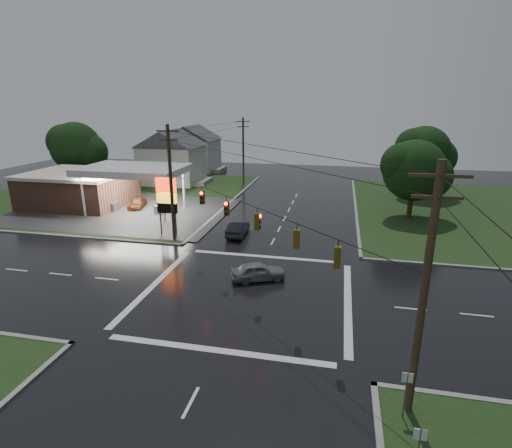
% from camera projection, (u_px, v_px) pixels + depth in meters
% --- Properties ---
extents(ground, '(120.00, 120.00, 0.00)m').
position_uv_depth(ground, '(247.00, 293.00, 28.25)').
color(ground, black).
rests_on(ground, ground).
extents(grass_nw, '(36.00, 36.00, 0.08)m').
position_uv_depth(grass_nw, '(113.00, 194.00, 57.70)').
color(grass_nw, '#1C3116').
rests_on(grass_nw, ground).
extents(grass_ne, '(36.00, 36.00, 0.08)m').
position_uv_depth(grass_ne, '(510.00, 215.00, 47.37)').
color(grass_ne, '#1C3116').
rests_on(grass_ne, ground).
extents(gas_station, '(26.20, 18.00, 5.60)m').
position_uv_depth(gas_station, '(87.00, 186.00, 51.00)').
color(gas_station, '#2D2D2D').
rests_on(gas_station, ground).
extents(pylon_sign, '(2.00, 0.35, 6.00)m').
position_uv_depth(pylon_sign, '(167.00, 197.00, 38.96)').
color(pylon_sign, '#59595E').
rests_on(pylon_sign, ground).
extents(utility_pole_nw, '(2.20, 0.32, 11.00)m').
position_uv_depth(utility_pole_nw, '(171.00, 182.00, 37.32)').
color(utility_pole_nw, '#382619').
rests_on(utility_pole_nw, ground).
extents(utility_pole_se, '(2.20, 0.32, 11.00)m').
position_uv_depth(utility_pole_se, '(424.00, 293.00, 15.79)').
color(utility_pole_se, '#382619').
rests_on(utility_pole_se, ground).
extents(utility_pole_n, '(2.20, 0.32, 10.50)m').
position_uv_depth(utility_pole_n, '(243.00, 150.00, 64.03)').
color(utility_pole_n, '#382619').
rests_on(utility_pole_n, ground).
extents(traffic_signals, '(26.87, 26.87, 1.47)m').
position_uv_depth(traffic_signals, '(246.00, 204.00, 26.31)').
color(traffic_signals, black).
rests_on(traffic_signals, ground).
extents(house_near, '(11.05, 8.48, 8.60)m').
position_uv_depth(house_near, '(172.00, 156.00, 64.75)').
color(house_near, silver).
rests_on(house_near, ground).
extents(house_far, '(11.05, 8.48, 8.60)m').
position_uv_depth(house_far, '(192.00, 148.00, 76.16)').
color(house_far, silver).
rests_on(house_far, ground).
extents(tree_nw_behind, '(8.93, 7.60, 10.00)m').
position_uv_depth(tree_nw_behind, '(77.00, 147.00, 61.17)').
color(tree_nw_behind, black).
rests_on(tree_nw_behind, ground).
extents(tree_ne_near, '(7.99, 6.80, 8.98)m').
position_uv_depth(tree_ne_near, '(415.00, 171.00, 44.35)').
color(tree_ne_near, black).
rests_on(tree_ne_near, ground).
extents(tree_ne_far, '(8.46, 7.20, 9.80)m').
position_uv_depth(tree_ne_far, '(425.00, 153.00, 54.78)').
color(tree_ne_far, black).
rests_on(tree_ne_far, ground).
extents(car_north, '(1.70, 4.55, 1.49)m').
position_uv_depth(car_north, '(238.00, 228.00, 40.17)').
color(car_north, black).
rests_on(car_north, ground).
extents(car_crossing, '(4.38, 3.13, 1.38)m').
position_uv_depth(car_crossing, '(258.00, 271.00, 30.09)').
color(car_crossing, gray).
rests_on(car_crossing, ground).
extents(car_pump, '(2.49, 4.37, 1.19)m').
position_uv_depth(car_pump, '(137.00, 204.00, 50.34)').
color(car_pump, '#502012').
rests_on(car_pump, ground).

